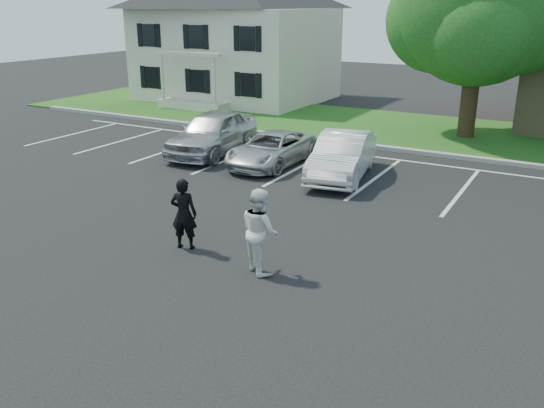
{
  "coord_description": "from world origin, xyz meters",
  "views": [
    {
      "loc": [
        5.92,
        -9.59,
        5.5
      ],
      "look_at": [
        0.0,
        1.0,
        1.25
      ],
      "focal_mm": 38.0,
      "sensor_mm": 36.0,
      "label": 1
    }
  ],
  "objects_px": {
    "car_white_sedan": "(342,156)",
    "tree": "(482,7)",
    "man_white_shirt": "(260,230)",
    "car_silver_west": "(213,132)",
    "man_black_suit": "(184,214)",
    "car_silver_minivan": "(272,149)",
    "house": "(236,33)"
  },
  "relations": [
    {
      "from": "house",
      "to": "tree",
      "type": "distance_m",
      "value": 15.05
    },
    {
      "from": "car_silver_west",
      "to": "car_silver_minivan",
      "type": "bearing_deg",
      "value": -13.5
    },
    {
      "from": "man_black_suit",
      "to": "car_silver_west",
      "type": "xyz_separation_m",
      "value": [
        -4.61,
        7.79,
        -0.03
      ]
    },
    {
      "from": "car_silver_west",
      "to": "car_silver_minivan",
      "type": "relative_size",
      "value": 1.16
    },
    {
      "from": "house",
      "to": "car_silver_west",
      "type": "bearing_deg",
      "value": -61.59
    },
    {
      "from": "man_black_suit",
      "to": "man_white_shirt",
      "type": "xyz_separation_m",
      "value": [
        2.16,
        -0.19,
        0.07
      ]
    },
    {
      "from": "tree",
      "to": "car_silver_west",
      "type": "xyz_separation_m",
      "value": [
        -8.0,
        -7.68,
        -4.52
      ]
    },
    {
      "from": "man_black_suit",
      "to": "car_silver_west",
      "type": "height_order",
      "value": "man_black_suit"
    },
    {
      "from": "car_silver_minivan",
      "to": "car_white_sedan",
      "type": "xyz_separation_m",
      "value": [
        2.8,
        -0.22,
        0.15
      ]
    },
    {
      "from": "house",
      "to": "man_black_suit",
      "type": "xyz_separation_m",
      "value": [
        10.99,
        -19.6,
        -2.97
      ]
    },
    {
      "from": "house",
      "to": "man_black_suit",
      "type": "height_order",
      "value": "house"
    },
    {
      "from": "man_white_shirt",
      "to": "car_silver_west",
      "type": "relative_size",
      "value": 0.38
    },
    {
      "from": "man_black_suit",
      "to": "car_silver_minivan",
      "type": "height_order",
      "value": "man_black_suit"
    },
    {
      "from": "tree",
      "to": "car_silver_west",
      "type": "bearing_deg",
      "value": -136.17
    },
    {
      "from": "tree",
      "to": "car_silver_west",
      "type": "height_order",
      "value": "tree"
    },
    {
      "from": "man_white_shirt",
      "to": "car_silver_minivan",
      "type": "distance_m",
      "value": 8.64
    },
    {
      "from": "car_white_sedan",
      "to": "tree",
      "type": "bearing_deg",
      "value": 62.89
    },
    {
      "from": "house",
      "to": "car_white_sedan",
      "type": "xyz_separation_m",
      "value": [
        11.96,
        -12.36,
        -3.1
      ]
    },
    {
      "from": "car_white_sedan",
      "to": "car_silver_minivan",
      "type": "bearing_deg",
      "value": 164.77
    },
    {
      "from": "tree",
      "to": "car_white_sedan",
      "type": "xyz_separation_m",
      "value": [
        -2.43,
        -8.23,
        -4.62
      ]
    },
    {
      "from": "car_silver_west",
      "to": "car_white_sedan",
      "type": "xyz_separation_m",
      "value": [
        5.57,
        -0.55,
        -0.09
      ]
    },
    {
      "from": "tree",
      "to": "man_white_shirt",
      "type": "distance_m",
      "value": 16.32
    },
    {
      "from": "man_black_suit",
      "to": "car_silver_minivan",
      "type": "distance_m",
      "value": 7.69
    },
    {
      "from": "car_silver_minivan",
      "to": "tree",
      "type": "bearing_deg",
      "value": 57.66
    },
    {
      "from": "car_silver_west",
      "to": "house",
      "type": "bearing_deg",
      "value": 111.71
    },
    {
      "from": "man_black_suit",
      "to": "car_white_sedan",
      "type": "xyz_separation_m",
      "value": [
        0.97,
        7.24,
        -0.12
      ]
    },
    {
      "from": "house",
      "to": "tree",
      "type": "xyz_separation_m",
      "value": [
        14.39,
        -4.13,
        1.52
      ]
    },
    {
      "from": "tree",
      "to": "man_white_shirt",
      "type": "xyz_separation_m",
      "value": [
        -1.23,
        -15.66,
        -4.42
      ]
    },
    {
      "from": "man_black_suit",
      "to": "car_silver_minivan",
      "type": "bearing_deg",
      "value": -94.13
    },
    {
      "from": "car_silver_minivan",
      "to": "house",
      "type": "bearing_deg",
      "value": 127.83
    },
    {
      "from": "tree",
      "to": "man_white_shirt",
      "type": "bearing_deg",
      "value": -94.49
    },
    {
      "from": "car_silver_west",
      "to": "car_silver_minivan",
      "type": "xyz_separation_m",
      "value": [
        2.77,
        -0.33,
        -0.24
      ]
    }
  ]
}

